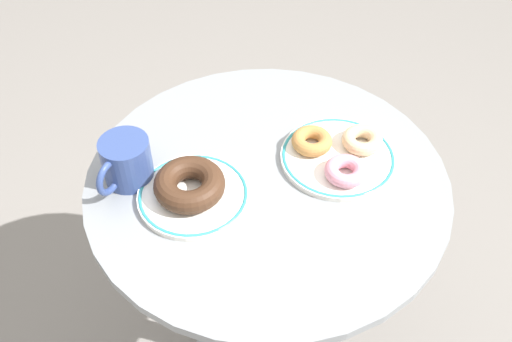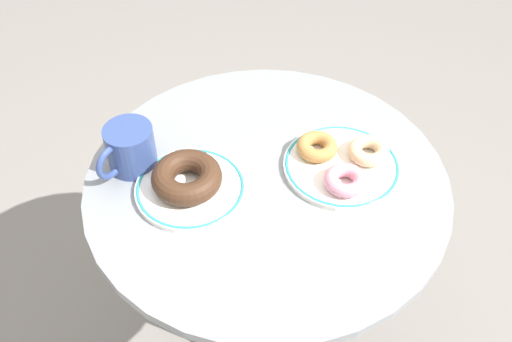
{
  "view_description": "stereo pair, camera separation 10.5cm",
  "coord_description": "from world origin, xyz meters",
  "px_view_note": "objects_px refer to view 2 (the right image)",
  "views": [
    {
      "loc": [
        -0.39,
        -0.61,
        1.48
      ],
      "look_at": [
        -0.02,
        0.01,
        0.73
      ],
      "focal_mm": 41.09,
      "sensor_mm": 36.0,
      "label": 1
    },
    {
      "loc": [
        -0.3,
        -0.66,
        1.48
      ],
      "look_at": [
        -0.02,
        0.01,
        0.73
      ],
      "focal_mm": 41.09,
      "sensor_mm": 36.0,
      "label": 2
    }
  ],
  "objects_px": {
    "donut_pink_frosted": "(345,180)",
    "coffee_mug": "(129,149)",
    "donut_chocolate": "(187,177)",
    "plate_left": "(190,188)",
    "cafe_table": "(265,258)",
    "plate_right": "(341,166)",
    "donut_old_fashioned": "(317,147)",
    "donut_glazed": "(368,151)"
  },
  "relations": [
    {
      "from": "donut_pink_frosted",
      "to": "coffee_mug",
      "type": "bearing_deg",
      "value": 148.38
    },
    {
      "from": "donut_chocolate",
      "to": "coffee_mug",
      "type": "bearing_deg",
      "value": 128.01
    },
    {
      "from": "donut_pink_frosted",
      "to": "plate_left",
      "type": "bearing_deg",
      "value": 157.65
    },
    {
      "from": "donut_chocolate",
      "to": "donut_pink_frosted",
      "type": "xyz_separation_m",
      "value": [
        0.25,
        -0.11,
        -0.01
      ]
    },
    {
      "from": "cafe_table",
      "to": "plate_right",
      "type": "bearing_deg",
      "value": -11.63
    },
    {
      "from": "plate_left",
      "to": "donut_chocolate",
      "type": "height_order",
      "value": "donut_chocolate"
    },
    {
      "from": "donut_old_fashioned",
      "to": "coffee_mug",
      "type": "bearing_deg",
      "value": 161.48
    },
    {
      "from": "donut_old_fashioned",
      "to": "coffee_mug",
      "type": "height_order",
      "value": "coffee_mug"
    },
    {
      "from": "plate_left",
      "to": "plate_right",
      "type": "xyz_separation_m",
      "value": [
        0.27,
        -0.05,
        0.0
      ]
    },
    {
      "from": "donut_glazed",
      "to": "donut_pink_frosted",
      "type": "bearing_deg",
      "value": -146.84
    },
    {
      "from": "donut_chocolate",
      "to": "donut_old_fashioned",
      "type": "relative_size",
      "value": 1.63
    },
    {
      "from": "cafe_table",
      "to": "plate_left",
      "type": "xyz_separation_m",
      "value": [
        -0.14,
        0.03,
        0.25
      ]
    },
    {
      "from": "donut_old_fashioned",
      "to": "cafe_table",
      "type": "bearing_deg",
      "value": -170.72
    },
    {
      "from": "cafe_table",
      "to": "donut_old_fashioned",
      "type": "xyz_separation_m",
      "value": [
        0.11,
        0.02,
        0.27
      ]
    },
    {
      "from": "donut_chocolate",
      "to": "donut_glazed",
      "type": "xyz_separation_m",
      "value": [
        0.33,
        -0.06,
        -0.01
      ]
    },
    {
      "from": "donut_glazed",
      "to": "donut_old_fashioned",
      "type": "distance_m",
      "value": 0.09
    },
    {
      "from": "donut_glazed",
      "to": "coffee_mug",
      "type": "xyz_separation_m",
      "value": [
        -0.4,
        0.15,
        0.02
      ]
    },
    {
      "from": "plate_right",
      "to": "donut_chocolate",
      "type": "relative_size",
      "value": 1.72
    },
    {
      "from": "donut_pink_frosted",
      "to": "cafe_table",
      "type": "bearing_deg",
      "value": 146.07
    },
    {
      "from": "donut_pink_frosted",
      "to": "plate_right",
      "type": "bearing_deg",
      "value": 66.68
    },
    {
      "from": "donut_old_fashioned",
      "to": "donut_glazed",
      "type": "bearing_deg",
      "value": -29.29
    },
    {
      "from": "plate_right",
      "to": "coffee_mug",
      "type": "relative_size",
      "value": 1.82
    },
    {
      "from": "plate_right",
      "to": "donut_chocolate",
      "type": "xyz_separation_m",
      "value": [
        -0.28,
        0.06,
        0.03
      ]
    },
    {
      "from": "plate_left",
      "to": "donut_glazed",
      "type": "distance_m",
      "value": 0.33
    },
    {
      "from": "cafe_table",
      "to": "donut_pink_frosted",
      "type": "height_order",
      "value": "donut_pink_frosted"
    },
    {
      "from": "cafe_table",
      "to": "donut_glazed",
      "type": "relative_size",
      "value": 9.39
    },
    {
      "from": "plate_right",
      "to": "donut_chocolate",
      "type": "bearing_deg",
      "value": 168.28
    },
    {
      "from": "plate_right",
      "to": "cafe_table",
      "type": "bearing_deg",
      "value": 168.37
    },
    {
      "from": "donut_glazed",
      "to": "donut_chocolate",
      "type": "bearing_deg",
      "value": 170.09
    },
    {
      "from": "plate_left",
      "to": "coffee_mug",
      "type": "bearing_deg",
      "value": 128.25
    },
    {
      "from": "plate_right",
      "to": "donut_glazed",
      "type": "relative_size",
      "value": 2.8
    },
    {
      "from": "donut_chocolate",
      "to": "donut_pink_frosted",
      "type": "bearing_deg",
      "value": -22.72
    },
    {
      "from": "plate_left",
      "to": "donut_old_fashioned",
      "type": "relative_size",
      "value": 2.56
    },
    {
      "from": "cafe_table",
      "to": "donut_glazed",
      "type": "height_order",
      "value": "donut_glazed"
    },
    {
      "from": "plate_left",
      "to": "donut_glazed",
      "type": "height_order",
      "value": "donut_glazed"
    },
    {
      "from": "cafe_table",
      "to": "coffee_mug",
      "type": "distance_m",
      "value": 0.38
    },
    {
      "from": "cafe_table",
      "to": "donut_pink_frosted",
      "type": "distance_m",
      "value": 0.3
    },
    {
      "from": "cafe_table",
      "to": "plate_right",
      "type": "height_order",
      "value": "plate_right"
    },
    {
      "from": "cafe_table",
      "to": "plate_right",
      "type": "distance_m",
      "value": 0.29
    },
    {
      "from": "donut_glazed",
      "to": "donut_pink_frosted",
      "type": "relative_size",
      "value": 1.0
    },
    {
      "from": "plate_right",
      "to": "donut_old_fashioned",
      "type": "bearing_deg",
      "value": 121.79
    },
    {
      "from": "donut_old_fashioned",
      "to": "donut_pink_frosted",
      "type": "height_order",
      "value": "same"
    }
  ]
}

